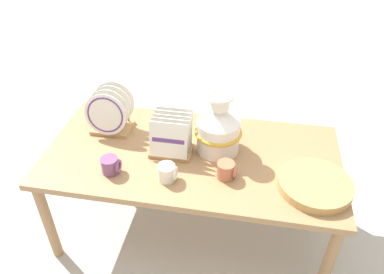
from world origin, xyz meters
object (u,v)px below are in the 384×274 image
at_px(ceramic_vase, 219,128).
at_px(dish_rack_square_plates, 172,139).
at_px(dish_rack_round_plates, 110,115).
at_px(mug_terracotta_glaze, 227,170).
at_px(mug_plum_glaze, 111,165).
at_px(wicker_charger_stack, 315,185).
at_px(mug_cream_glaze, 167,173).

bearing_deg(ceramic_vase, dish_rack_square_plates, -165.53).
xyz_separation_m(dish_rack_round_plates, mug_terracotta_glaze, (0.69, -0.28, -0.06)).
xyz_separation_m(ceramic_vase, mug_plum_glaze, (-0.50, -0.28, -0.10)).
bearing_deg(dish_rack_round_plates, wicker_charger_stack, -14.17).
distance_m(wicker_charger_stack, mug_terracotta_glaze, 0.42).
xyz_separation_m(dish_rack_square_plates, wicker_charger_stack, (0.73, -0.16, -0.06)).
distance_m(ceramic_vase, dish_rack_round_plates, 0.62).
xyz_separation_m(ceramic_vase, dish_rack_square_plates, (-0.24, -0.06, -0.06)).
bearing_deg(ceramic_vase, mug_plum_glaze, -150.83).
bearing_deg(ceramic_vase, dish_rack_round_plates, 174.10).
distance_m(mug_terracotta_glaze, mug_plum_glaze, 0.57).
bearing_deg(dish_rack_round_plates, mug_plum_glaze, -70.41).
relative_size(wicker_charger_stack, mug_plum_glaze, 3.69).
bearing_deg(dish_rack_square_plates, mug_terracotta_glaze, -26.00).
bearing_deg(mug_plum_glaze, mug_terracotta_glaze, 6.74).
height_order(wicker_charger_stack, mug_cream_glaze, mug_cream_glaze).
relative_size(wicker_charger_stack, mug_terracotta_glaze, 3.69).
xyz_separation_m(wicker_charger_stack, mug_terracotta_glaze, (-0.42, 0.01, 0.02)).
height_order(dish_rack_round_plates, wicker_charger_stack, dish_rack_round_plates).
relative_size(ceramic_vase, dish_rack_round_plates, 1.30).
xyz_separation_m(mug_terracotta_glaze, mug_plum_glaze, (-0.57, -0.07, 0.00)).
bearing_deg(mug_plum_glaze, dish_rack_square_plates, 39.77).
xyz_separation_m(dish_rack_round_plates, mug_plum_glaze, (0.12, -0.34, -0.06)).
height_order(mug_plum_glaze, mug_cream_glaze, same).
relative_size(dish_rack_square_plates, mug_plum_glaze, 2.33).
distance_m(dish_rack_square_plates, mug_plum_glaze, 0.34).
bearing_deg(dish_rack_square_plates, mug_plum_glaze, -140.23).
xyz_separation_m(ceramic_vase, mug_terracotta_glaze, (0.07, -0.21, -0.10)).
distance_m(mug_terracotta_glaze, mug_cream_glaze, 0.29).
distance_m(dish_rack_round_plates, wicker_charger_stack, 1.15).
distance_m(ceramic_vase, mug_terracotta_glaze, 0.24).
distance_m(wicker_charger_stack, mug_cream_glaze, 0.71).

